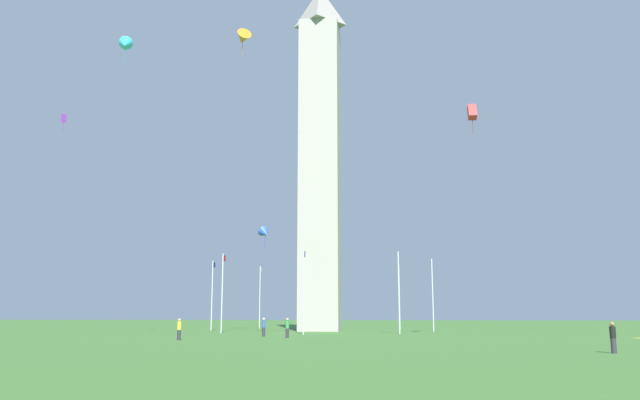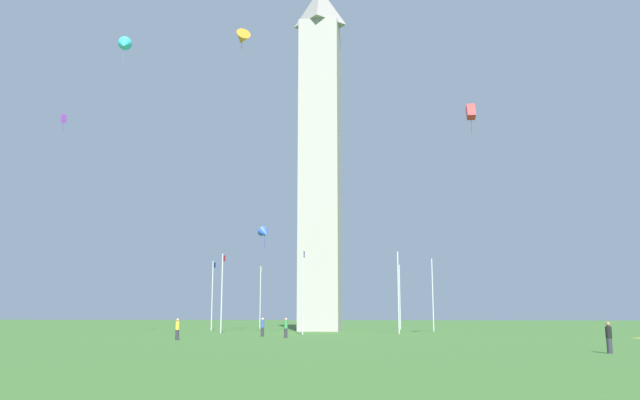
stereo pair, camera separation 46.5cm
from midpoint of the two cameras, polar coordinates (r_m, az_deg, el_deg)
The scene contains 19 objects.
ground_plane at distance 78.58m, azimuth 0.17°, elevation -11.50°, with size 260.00×260.00×0.00m, color #3D6B2D.
obelisk_monument at distance 81.06m, azimuth 0.16°, elevation 4.29°, with size 4.85×4.85×44.13m.
flagpole_n at distance 91.97m, azimuth 1.24°, elevation -8.38°, with size 1.12×0.14×8.51m.
flagpole_ne at distance 89.63m, azimuth -5.14°, elevation -8.30°, with size 1.12×0.14×8.51m.
flagpole_e at distance 81.44m, azimuth -9.32°, elevation -8.05°, with size 1.12×0.14×8.51m.
flagpole_se at distance 71.24m, azimuth -8.47°, elevation -7.81°, with size 1.12×0.14×8.51m.
flagpole_s at distance 65.38m, azimuth -1.32°, elevation -7.73°, with size 1.12×0.14×8.51m.
flagpole_sw at distance 68.55m, azimuth 7.12°, elevation -7.76°, with size 1.12×0.14×8.51m.
flagpole_w at distance 78.10m, azimuth 10.08°, elevation -7.95°, with size 1.12×0.14×8.51m.
flagpole_nw at distance 87.51m, azimuth 7.21°, elevation -8.23°, with size 1.12×0.14×8.51m.
person_yellow_shirt at distance 53.49m, azimuth -12.24°, elevation -11.10°, with size 0.32×0.32×1.69m.
person_blue_shirt at distance 60.36m, azimuth -4.88°, elevation -11.13°, with size 0.32×0.32×1.69m.
person_black_shirt at distance 38.25m, azimuth 24.48°, elevation -11.01°, with size 0.32×0.32×1.64m.
person_green_shirt at distance 57.00m, azimuth -2.80°, elevation -11.22°, with size 0.32×0.32×1.70m.
kite_purple_box at distance 75.04m, azimuth -21.53°, elevation 6.71°, with size 0.93×0.81×1.92m.
kite_cyan_delta at distance 65.48m, azimuth -16.70°, elevation 13.00°, with size 2.06×1.79×2.72m.
kite_red_box at distance 60.44m, azimuth 13.39°, elevation 7.58°, with size 1.20×0.77×2.78m.
kite_orange_delta at distance 69.58m, azimuth -6.71°, elevation 13.99°, with size 2.36×2.22×3.05m.
kite_blue_delta at distance 72.16m, azimuth -4.71°, elevation -2.93°, with size 1.98×1.96×2.51m.
Camera 2 is at (-77.90, -10.16, 2.08)m, focal length 36.24 mm.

